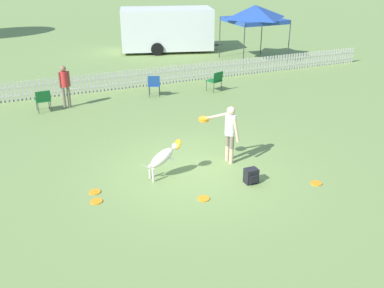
{
  "coord_description": "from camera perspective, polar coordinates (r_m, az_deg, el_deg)",
  "views": [
    {
      "loc": [
        -3.91,
        -8.91,
        5.04
      ],
      "look_at": [
        -0.08,
        -0.01,
        0.74
      ],
      "focal_mm": 40.0,
      "sensor_mm": 36.0,
      "label": 1
    }
  ],
  "objects": [
    {
      "name": "ground_plane",
      "position": [
        10.96,
        0.37,
        -3.43
      ],
      "size": [
        240.0,
        240.0,
        0.0
      ],
      "primitive_type": "plane",
      "color": "olive"
    },
    {
      "name": "handler_person",
      "position": [
        11.0,
        4.86,
        2.12
      ],
      "size": [
        0.96,
        0.61,
        1.54
      ],
      "rotation": [
        0.0,
        0.0,
        -4.65
      ],
      "color": "beige",
      "rests_on": "ground_plane"
    },
    {
      "name": "leaping_dog",
      "position": [
        10.38,
        -3.96,
        -1.81
      ],
      "size": [
        1.11,
        0.35,
        0.92
      ],
      "rotation": [
        0.0,
        0.0,
        -1.51
      ],
      "color": "beige",
      "rests_on": "ground_plane"
    },
    {
      "name": "frisbee_near_handler",
      "position": [
        9.7,
        1.57,
        -7.27
      ],
      "size": [
        0.27,
        0.27,
        0.02
      ],
      "color": "orange",
      "rests_on": "ground_plane"
    },
    {
      "name": "frisbee_near_dog",
      "position": [
        10.73,
        16.23,
        -5.04
      ],
      "size": [
        0.27,
        0.27,
        0.02
      ],
      "color": "orange",
      "rests_on": "ground_plane"
    },
    {
      "name": "frisbee_midfield",
      "position": [
        10.2,
        -12.83,
        -6.25
      ],
      "size": [
        0.27,
        0.27,
        0.02
      ],
      "color": "orange",
      "rests_on": "ground_plane"
    },
    {
      "name": "frisbee_far_scatter",
      "position": [
        9.83,
        -12.63,
        -7.47
      ],
      "size": [
        0.27,
        0.27,
        0.02
      ],
      "color": "orange",
      "rests_on": "ground_plane"
    },
    {
      "name": "backpack_on_grass",
      "position": [
        10.37,
        7.9,
        -4.24
      ],
      "size": [
        0.31,
        0.28,
        0.37
      ],
      "color": "black",
      "rests_on": "ground_plane"
    },
    {
      "name": "picket_fence",
      "position": [
        17.72,
        -9.79,
        8.35
      ],
      "size": [
        24.36,
        0.04,
        0.75
      ],
      "color": "beige",
      "rests_on": "ground_plane"
    },
    {
      "name": "folding_chair_blue_left",
      "position": [
        15.71,
        -19.25,
        5.7
      ],
      "size": [
        0.52,
        0.54,
        0.79
      ],
      "rotation": [
        0.0,
        0.0,
        3.2
      ],
      "color": "#333338",
      "rests_on": "ground_plane"
    },
    {
      "name": "folding_chair_center",
      "position": [
        16.58,
        -5.09,
        8.02
      ],
      "size": [
        0.6,
        0.61,
        0.85
      ],
      "rotation": [
        0.0,
        0.0,
        2.77
      ],
      "color": "#333338",
      "rests_on": "ground_plane"
    },
    {
      "name": "folding_chair_green_right",
      "position": [
        17.21,
        3.17,
        8.58
      ],
      "size": [
        0.63,
        0.64,
        0.81
      ],
      "rotation": [
        0.0,
        0.0,
        3.46
      ],
      "color": "#333338",
      "rests_on": "ground_plane"
    },
    {
      "name": "canopy_tent_main",
      "position": [
        22.47,
        8.38,
        16.81
      ],
      "size": [
        2.6,
        2.6,
        2.76
      ],
      "color": "#333338",
      "rests_on": "ground_plane"
    },
    {
      "name": "spectator_standing",
      "position": [
        15.82,
        -16.63,
        7.83
      ],
      "size": [
        0.41,
        0.27,
        1.52
      ],
      "rotation": [
        0.0,
        0.0,
        3.33
      ],
      "color": "#7A705B",
      "rests_on": "ground_plane"
    },
    {
      "name": "equipment_trailer",
      "position": [
        24.84,
        -3.4,
        15.11
      ],
      "size": [
        5.95,
        3.66,
        2.33
      ],
      "rotation": [
        0.0,
        0.0,
        -0.27
      ],
      "color": "white",
      "rests_on": "ground_plane"
    }
  ]
}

